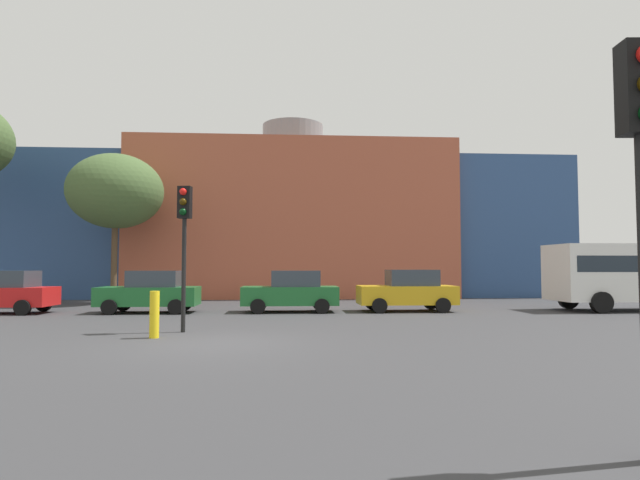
% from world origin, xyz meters
% --- Properties ---
extents(ground_plane, '(200.00, 200.00, 0.00)m').
position_xyz_m(ground_plane, '(0.00, 0.00, 0.00)').
color(ground_plane, '#38383A').
extents(building_backdrop, '(33.43, 10.83, 11.19)m').
position_xyz_m(building_backdrop, '(2.11, 21.48, 4.50)').
color(building_backdrop, '#B2563D').
rests_on(building_backdrop, ground_plane).
extents(parked_car_0, '(3.82, 1.88, 1.65)m').
position_xyz_m(parked_car_0, '(-9.20, 8.32, 0.82)').
color(parked_car_0, red).
rests_on(parked_car_0, ground_plane).
extents(parked_car_1, '(3.81, 1.87, 1.65)m').
position_xyz_m(parked_car_1, '(-3.61, 8.32, 0.82)').
color(parked_car_1, '#1E662D').
rests_on(parked_car_1, ground_plane).
extents(parked_car_2, '(3.81, 1.87, 1.65)m').
position_xyz_m(parked_car_2, '(1.93, 8.32, 0.82)').
color(parked_car_2, '#1E662D').
rests_on(parked_car_2, ground_plane).
extents(parked_car_3, '(3.89, 1.91, 1.69)m').
position_xyz_m(parked_car_3, '(6.64, 8.32, 0.84)').
color(parked_car_3, gold).
rests_on(parked_car_3, ground_plane).
extents(white_bus, '(6.80, 2.62, 2.72)m').
position_xyz_m(white_bus, '(16.09, 8.05, 1.62)').
color(white_bus, white).
rests_on(white_bus, ground_plane).
extents(traffic_light_island, '(0.39, 0.38, 4.05)m').
position_xyz_m(traffic_light_island, '(-1.12, 2.16, 2.98)').
color(traffic_light_island, black).
rests_on(traffic_light_island, ground_plane).
extents(bare_tree_1, '(4.59, 4.59, 7.36)m').
position_xyz_m(bare_tree_1, '(-6.69, 13.39, 5.51)').
color(bare_tree_1, brown).
rests_on(bare_tree_1, ground_plane).
extents(bollard_yellow_0, '(0.24, 0.24, 1.19)m').
position_xyz_m(bollard_yellow_0, '(-1.62, 1.04, 0.59)').
color(bollard_yellow_0, yellow).
rests_on(bollard_yellow_0, ground_plane).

